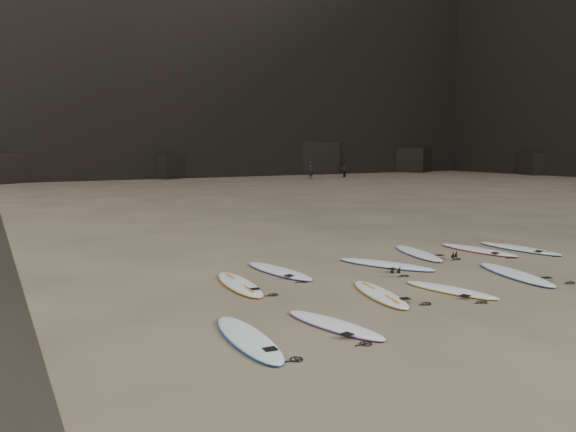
# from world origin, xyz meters

# --- Properties ---
(ground) EXTENTS (240.00, 240.00, 0.00)m
(ground) POSITION_xyz_m (0.00, 0.00, 0.00)
(ground) COLOR #897559
(ground) RESTS_ON ground
(surfboard_0) EXTENTS (0.76, 2.56, 0.09)m
(surfboard_0) POSITION_xyz_m (-4.00, -0.77, 0.05)
(surfboard_0) COLOR white
(surfboard_0) RESTS_ON ground
(surfboard_1) EXTENTS (1.05, 2.29, 0.08)m
(surfboard_1) POSITION_xyz_m (-2.38, -0.85, 0.04)
(surfboard_1) COLOR white
(surfboard_1) RESTS_ON ground
(surfboard_2) EXTENTS (1.06, 2.41, 0.08)m
(surfboard_2) POSITION_xyz_m (-0.41, 0.40, 0.04)
(surfboard_2) COLOR white
(surfboard_2) RESTS_ON ground
(surfboard_3) EXTENTS (1.13, 2.27, 0.08)m
(surfboard_3) POSITION_xyz_m (1.16, -0.05, 0.04)
(surfboard_3) COLOR white
(surfboard_3) RESTS_ON ground
(surfboard_4) EXTENTS (1.27, 2.78, 0.10)m
(surfboard_4) POSITION_xyz_m (3.61, 0.28, 0.05)
(surfboard_4) COLOR white
(surfboard_4) RESTS_ON ground
(surfboard_5) EXTENTS (0.82, 2.58, 0.09)m
(surfboard_5) POSITION_xyz_m (-2.68, 2.60, 0.05)
(surfboard_5) COLOR white
(surfboard_5) RESTS_ON ground
(surfboard_6) EXTENTS (0.98, 2.60, 0.09)m
(surfboard_6) POSITION_xyz_m (-1.27, 3.35, 0.05)
(surfboard_6) COLOR white
(surfboard_6) RESTS_ON ground
(surfboard_7) EXTENTS (1.82, 2.70, 0.10)m
(surfboard_7) POSITION_xyz_m (1.57, 2.69, 0.05)
(surfboard_7) COLOR white
(surfboard_7) RESTS_ON ground
(surfboard_8) EXTENTS (1.22, 2.66, 0.09)m
(surfboard_8) POSITION_xyz_m (3.37, 3.49, 0.05)
(surfboard_8) COLOR white
(surfboard_8) RESTS_ON ground
(surfboard_9) EXTENTS (0.98, 2.69, 0.09)m
(surfboard_9) POSITION_xyz_m (5.30, 3.01, 0.05)
(surfboard_9) COLOR white
(surfboard_9) RESTS_ON ground
(surfboard_10) EXTENTS (0.93, 2.77, 0.10)m
(surfboard_10) POSITION_xyz_m (6.60, 2.60, 0.05)
(surfboard_10) COLOR white
(surfboard_10) RESTS_ON ground
(person_a) EXTENTS (0.70, 0.56, 1.67)m
(person_a) POSITION_xyz_m (19.97, 37.23, 0.84)
(person_a) COLOR black
(person_a) RESTS_ON ground
(person_b) EXTENTS (1.04, 1.00, 1.69)m
(person_b) POSITION_xyz_m (24.09, 37.90, 0.85)
(person_b) COLOR black
(person_b) RESTS_ON ground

